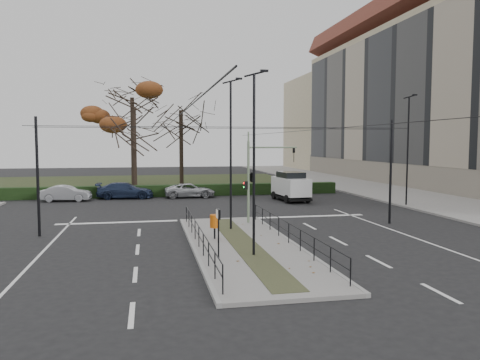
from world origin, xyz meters
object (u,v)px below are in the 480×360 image
object	(u,v)px
streetlamp_sidewalk	(408,149)
traffic_light	(253,175)
bare_tree_near	(134,115)
streetlamp_median_far	(231,153)
rust_tree	(132,98)
streetlamp_median_near	(254,162)
white_van	(291,186)
parked_car_second	(66,193)
parked_car_fourth	(190,190)
parked_car_third	(125,190)
info_panel	(218,220)
bare_tree_center	(181,116)
litter_bin	(215,222)

from	to	relation	value
streetlamp_sidewalk	traffic_light	bearing A→B (deg)	-157.47
streetlamp_sidewalk	bare_tree_near	size ratio (longest dim) A/B	0.80
streetlamp_median_far	rust_tree	xyz separation A→B (m)	(-5.85, 29.50, 5.52)
bare_tree_near	traffic_light	bearing A→B (deg)	-67.61
traffic_light	streetlamp_sidewalk	world-z (taller)	streetlamp_sidewalk
streetlamp_median_near	white_van	xyz separation A→B (m)	(7.17, 17.96, -2.69)
parked_car_second	rust_tree	size ratio (longest dim) A/B	0.31
streetlamp_sidewalk	parked_car_fourth	distance (m)	17.97
parked_car_third	white_van	distance (m)	13.91
traffic_light	streetlamp_sidewalk	distance (m)	13.97
info_panel	streetlamp_median_far	bearing A→B (deg)	75.17
info_panel	parked_car_third	xyz separation A→B (m)	(-4.58, 22.37, -0.99)
traffic_light	streetlamp_median_near	bearing A→B (deg)	-102.46
traffic_light	parked_car_second	size ratio (longest dim) A/B	1.20
rust_tree	bare_tree_near	bearing A→B (deg)	-87.80
white_van	rust_tree	size ratio (longest dim) A/B	0.36
streetlamp_sidewalk	bare_tree_center	world-z (taller)	bare_tree_center
traffic_light	litter_bin	xyz separation A→B (m)	(-2.81, -4.13, -1.88)
streetlamp_median_near	parked_car_fourth	xyz separation A→B (m)	(-0.62, 21.94, -3.32)
info_panel	bare_tree_near	bearing A→B (deg)	98.79
streetlamp_median_near	bare_tree_center	world-z (taller)	bare_tree_center
streetlamp_sidewalk	white_van	world-z (taller)	streetlamp_sidewalk
streetlamp_sidewalk	info_panel	bearing A→B (deg)	-140.60
rust_tree	litter_bin	bearing A→B (deg)	-81.71
info_panel	litter_bin	bearing A→B (deg)	84.18
litter_bin	bare_tree_near	bearing A→B (deg)	101.28
streetlamp_sidewalk	parked_car_second	xyz separation A→B (m)	(-25.19, 8.21, -3.61)
streetlamp_median_far	bare_tree_center	size ratio (longest dim) A/B	0.73
streetlamp_median_near	bare_tree_near	distance (m)	25.53
traffic_light	rust_tree	bearing A→B (deg)	105.06
bare_tree_center	rust_tree	bearing A→B (deg)	165.51
white_van	rust_tree	bearing A→B (deg)	126.59
traffic_light	white_van	size ratio (longest dim) A/B	1.03
rust_tree	white_van	bearing A→B (deg)	-53.41
streetlamp_sidewalk	bare_tree_center	bearing A→B (deg)	125.58
streetlamp_median_near	white_van	world-z (taller)	streetlamp_median_near
parked_car_second	info_panel	bearing A→B (deg)	-152.35
bare_tree_center	streetlamp_median_near	bearing A→B (deg)	-89.20
parked_car_third	white_van	bearing A→B (deg)	-104.16
litter_bin	rust_tree	bearing A→B (deg)	98.29
parked_car_third	parked_car_second	bearing A→B (deg)	105.92
parked_car_third	streetlamp_median_far	bearing A→B (deg)	-155.68
streetlamp_median_near	streetlamp_median_far	size ratio (longest dim) A/B	0.94
streetlamp_median_near	bare_tree_center	size ratio (longest dim) A/B	0.68
parked_car_second	streetlamp_sidewalk	bearing A→B (deg)	-103.62
rust_tree	bare_tree_near	world-z (taller)	rust_tree
white_van	rust_tree	xyz separation A→B (m)	(-12.92, 17.39, 8.45)
parked_car_second	bare_tree_near	world-z (taller)	bare_tree_near
litter_bin	streetlamp_median_far	size ratio (longest dim) A/B	0.15
traffic_light	streetlamp_median_far	size ratio (longest dim) A/B	0.59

